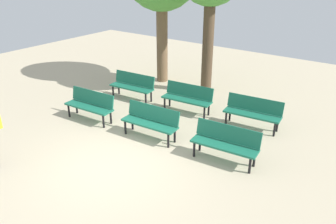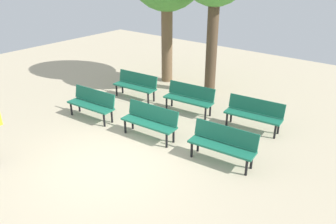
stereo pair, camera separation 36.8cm
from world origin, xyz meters
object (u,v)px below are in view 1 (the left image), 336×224
object	(u,v)px
bench_r0_c0	(90,104)
bench_r1_c2	(253,111)
bench_r0_c2	(226,142)
bench_r1_c0	(133,85)
bench_r0_c1	(151,120)
bench_r1_c1	(188,97)

from	to	relation	value
bench_r0_c0	bench_r1_c2	world-z (taller)	same
bench_r0_c2	bench_r1_c0	size ratio (longest dim) A/B	1.00
bench_r0_c1	bench_r1_c1	distance (m)	2.00
bench_r1_c0	bench_r1_c1	xyz separation A→B (m)	(2.14, 0.17, 0.00)
bench_r0_c0	bench_r1_c2	size ratio (longest dim) A/B	0.99
bench_r0_c2	bench_r0_c1	bearing A→B (deg)	178.23
bench_r0_c0	bench_r0_c1	world-z (taller)	same
bench_r0_c0	bench_r1_c0	bearing A→B (deg)	88.42
bench_r0_c2	bench_r1_c2	size ratio (longest dim) A/B	1.00
bench_r0_c1	bench_r1_c1	bearing A→B (deg)	89.42
bench_r0_c1	bench_r0_c2	bearing A→B (deg)	-0.47
bench_r0_c1	bench_r1_c2	world-z (taller)	same
bench_r0_c0	bench_r1_c0	world-z (taller)	same
bench_r0_c0	bench_r1_c0	distance (m)	2.01
bench_r0_c0	bench_r0_c1	xyz separation A→B (m)	(2.16, 0.19, 0.00)
bench_r1_c0	bench_r1_c2	bearing A→B (deg)	0.05
bench_r0_c0	bench_r0_c1	distance (m)	2.17
bench_r1_c1	bench_r1_c2	xyz separation A→B (m)	(2.10, 0.17, 0.00)
bench_r0_c1	bench_r1_c0	bearing A→B (deg)	137.09
bench_r0_c0	bench_r1_c1	world-z (taller)	same
bench_r0_c2	bench_r1_c1	size ratio (longest dim) A/B	1.00
bench_r1_c0	bench_r1_c2	size ratio (longest dim) A/B	1.00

